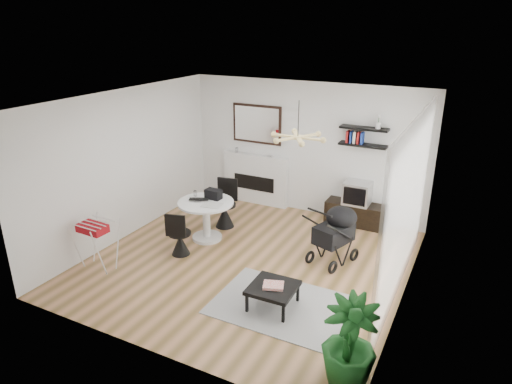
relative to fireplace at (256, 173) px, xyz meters
The scene contains 25 objects.
floor 2.75m from the fireplace, 65.59° to the right, with size 5.00×5.00×0.00m, color brown.
ceiling 3.34m from the fireplace, 65.59° to the right, with size 5.00×5.00×0.00m, color white.
wall_back 1.29m from the fireplace, ahead, with size 5.00×5.00×0.00m, color white.
wall_left 2.88m from the fireplace, 120.01° to the right, with size 5.00×5.00×0.00m, color white.
wall_right 4.39m from the fireplace, 33.95° to the right, with size 5.00×5.00×0.00m, color white.
sheer_curtain 4.20m from the fireplace, 32.43° to the right, with size 0.04×3.60×2.60m, color white.
fireplace is the anchor object (origin of this frame).
shelf_lower 2.47m from the fireplace, ahead, with size 0.90×0.25×0.04m, color black.
shelf_upper 2.61m from the fireplace, ahead, with size 0.90×0.25×0.04m, color black.
pendant_lamp 3.15m from the fireplace, 49.71° to the right, with size 0.90×0.90×0.10m, color tan, non-canonical shape.
tv_console 2.34m from the fireplace, ahead, with size 1.18×0.41×0.44m, color black.
crt_tv 2.29m from the fireplace, ahead, with size 0.50×0.44×0.44m.
dining_table 2.03m from the fireplace, 89.40° to the right, with size 1.01×1.01×0.74m.
laptop 2.07m from the fireplace, 92.80° to the right, with size 0.36×0.23×0.03m, color black.
black_bag 1.83m from the fireplace, 87.90° to the right, with size 0.29×0.18×0.18m, color black.
newspaper 2.12m from the fireplace, 84.22° to the right, with size 0.34×0.28×0.01m, color white.
drinking_glass 1.89m from the fireplace, 99.38° to the right, with size 0.06×0.06×0.10m, color white.
chair_far 1.44m from the fireplace, 88.61° to the right, with size 0.46×0.48×0.94m.
chair_near 2.77m from the fireplace, 91.28° to the right, with size 0.42×0.43×0.81m.
drying_rack 3.84m from the fireplace, 104.74° to the right, with size 0.57×0.53×0.82m.
stroller 2.94m from the fireplace, 36.00° to the right, with size 0.76×0.95×1.05m.
rug 4.00m from the fireplace, 57.57° to the right, with size 1.91×1.38×0.01m, color #969696.
coffee_table 3.98m from the fireplace, 59.44° to the right, with size 0.65×0.65×0.33m.
magazines 3.99m from the fireplace, 59.40° to the right, with size 0.28×0.22×0.04m, color #DF4137.
potted_plant 5.48m from the fireplace, 52.28° to the right, with size 0.60×0.60×1.08m, color #17531C.
Camera 1 is at (3.18, -5.96, 3.81)m, focal length 32.00 mm.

